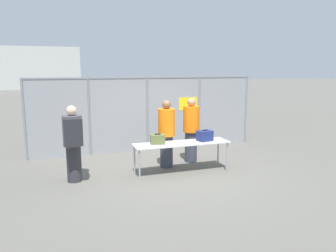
{
  "coord_description": "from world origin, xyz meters",
  "views": [
    {
      "loc": [
        -2.6,
        -7.01,
        2.5
      ],
      "look_at": [
        0.06,
        0.72,
        1.05
      ],
      "focal_mm": 35.0,
      "sensor_mm": 36.0,
      "label": 1
    }
  ],
  "objects_px": {
    "utility_trailer": "(188,127)",
    "security_worker_far": "(191,129)",
    "inspection_table": "(182,145)",
    "suitcase_olive": "(158,139)",
    "traveler_hooded": "(73,141)",
    "suitcase_navy": "(205,136)",
    "security_worker_near": "(166,133)"
  },
  "relations": [
    {
      "from": "traveler_hooded",
      "to": "security_worker_far",
      "type": "xyz_separation_m",
      "value": [
        3.07,
        0.67,
        -0.05
      ]
    },
    {
      "from": "inspection_table",
      "to": "suitcase_olive",
      "type": "bearing_deg",
      "value": 172.7
    },
    {
      "from": "security_worker_near",
      "to": "suitcase_olive",
      "type": "bearing_deg",
      "value": 59.59
    },
    {
      "from": "suitcase_olive",
      "to": "traveler_hooded",
      "type": "height_order",
      "value": "traveler_hooded"
    },
    {
      "from": "traveler_hooded",
      "to": "security_worker_near",
      "type": "bearing_deg",
      "value": 7.48
    },
    {
      "from": "suitcase_navy",
      "to": "traveler_hooded",
      "type": "distance_m",
      "value": 3.11
    },
    {
      "from": "utility_trailer",
      "to": "security_worker_far",
      "type": "bearing_deg",
      "value": -110.91
    },
    {
      "from": "suitcase_navy",
      "to": "security_worker_near",
      "type": "distance_m",
      "value": 0.97
    },
    {
      "from": "suitcase_navy",
      "to": "security_worker_near",
      "type": "height_order",
      "value": "security_worker_near"
    },
    {
      "from": "security_worker_far",
      "to": "suitcase_navy",
      "type": "bearing_deg",
      "value": 90.99
    },
    {
      "from": "inspection_table",
      "to": "utility_trailer",
      "type": "bearing_deg",
      "value": 65.57
    },
    {
      "from": "suitcase_navy",
      "to": "security_worker_far",
      "type": "relative_size",
      "value": 0.23
    },
    {
      "from": "suitcase_olive",
      "to": "suitcase_navy",
      "type": "distance_m",
      "value": 1.2
    },
    {
      "from": "suitcase_olive",
      "to": "security_worker_near",
      "type": "bearing_deg",
      "value": 50.94
    },
    {
      "from": "traveler_hooded",
      "to": "utility_trailer",
      "type": "relative_size",
      "value": 0.39
    },
    {
      "from": "inspection_table",
      "to": "suitcase_olive",
      "type": "height_order",
      "value": "suitcase_olive"
    },
    {
      "from": "security_worker_near",
      "to": "security_worker_far",
      "type": "height_order",
      "value": "security_worker_far"
    },
    {
      "from": "inspection_table",
      "to": "security_worker_near",
      "type": "height_order",
      "value": "security_worker_near"
    },
    {
      "from": "inspection_table",
      "to": "traveler_hooded",
      "type": "distance_m",
      "value": 2.51
    },
    {
      "from": "suitcase_olive",
      "to": "traveler_hooded",
      "type": "bearing_deg",
      "value": 178.49
    },
    {
      "from": "suitcase_olive",
      "to": "security_worker_near",
      "type": "distance_m",
      "value": 0.6
    },
    {
      "from": "inspection_table",
      "to": "utility_trailer",
      "type": "distance_m",
      "value": 4.19
    },
    {
      "from": "security_worker_near",
      "to": "security_worker_far",
      "type": "xyz_separation_m",
      "value": [
        0.78,
        0.25,
        0.01
      ]
    },
    {
      "from": "security_worker_near",
      "to": "utility_trailer",
      "type": "bearing_deg",
      "value": -111.98
    },
    {
      "from": "inspection_table",
      "to": "traveler_hooded",
      "type": "relative_size",
      "value": 1.37
    },
    {
      "from": "inspection_table",
      "to": "security_worker_far",
      "type": "bearing_deg",
      "value": 53.9
    },
    {
      "from": "traveler_hooded",
      "to": "security_worker_far",
      "type": "distance_m",
      "value": 3.15
    },
    {
      "from": "security_worker_near",
      "to": "traveler_hooded",
      "type": "bearing_deg",
      "value": 18.9
    },
    {
      "from": "traveler_hooded",
      "to": "inspection_table",
      "type": "bearing_deg",
      "value": -5.64
    },
    {
      "from": "inspection_table",
      "to": "security_worker_far",
      "type": "xyz_separation_m",
      "value": [
        0.58,
        0.79,
        0.21
      ]
    },
    {
      "from": "security_worker_far",
      "to": "utility_trailer",
      "type": "xyz_separation_m",
      "value": [
        1.15,
        3.01,
        -0.51
      ]
    },
    {
      "from": "inspection_table",
      "to": "suitcase_olive",
      "type": "xyz_separation_m",
      "value": [
        -0.58,
        0.07,
        0.17
      ]
    }
  ]
}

